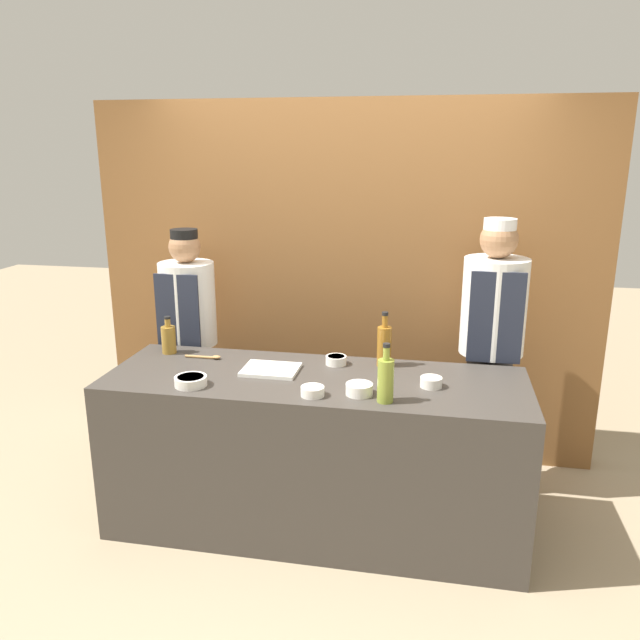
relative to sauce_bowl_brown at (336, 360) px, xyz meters
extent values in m
plane|color=tan|center=(-0.08, -0.23, -0.92)|extent=(14.00, 14.00, 0.00)
cube|color=brown|center=(-0.08, 0.81, 0.28)|extent=(3.41, 0.18, 2.40)
cube|color=#3D3833|center=(-0.08, -0.23, -0.48)|extent=(2.28, 0.77, 0.90)
cylinder|color=white|center=(0.00, 0.00, 0.00)|extent=(0.12, 0.12, 0.05)
cylinder|color=brown|center=(0.00, 0.00, 0.01)|extent=(0.10, 0.10, 0.01)
cylinder|color=white|center=(0.54, -0.25, 0.00)|extent=(0.11, 0.11, 0.05)
cylinder|color=yellow|center=(0.54, -0.25, 0.02)|extent=(0.09, 0.09, 0.02)
cylinder|color=white|center=(0.19, -0.42, 0.00)|extent=(0.14, 0.14, 0.06)
cylinder|color=red|center=(0.19, -0.42, 0.02)|extent=(0.11, 0.11, 0.02)
cylinder|color=white|center=(-0.04, -0.48, 0.00)|extent=(0.12, 0.12, 0.05)
cylinder|color=silver|center=(-0.04, -0.48, 0.01)|extent=(0.10, 0.10, 0.01)
cylinder|color=white|center=(-0.69, -0.47, 0.00)|extent=(0.17, 0.17, 0.05)
cylinder|color=#703384|center=(-0.69, -0.47, 0.02)|extent=(0.14, 0.14, 0.02)
cube|color=white|center=(-0.34, -0.18, -0.02)|extent=(0.30, 0.24, 0.02)
cylinder|color=olive|center=(-1.02, 0.01, 0.05)|extent=(0.09, 0.09, 0.16)
cylinder|color=olive|center=(-1.02, 0.01, 0.16)|extent=(0.03, 0.03, 0.05)
cylinder|color=black|center=(-1.02, 0.01, 0.19)|extent=(0.04, 0.04, 0.01)
cylinder|color=#9E661E|center=(0.27, 0.03, 0.09)|extent=(0.08, 0.08, 0.23)
cylinder|color=#9E661E|center=(0.27, 0.03, 0.23)|extent=(0.03, 0.03, 0.07)
cylinder|color=black|center=(0.27, 0.03, 0.28)|extent=(0.04, 0.04, 0.02)
cylinder|color=olive|center=(0.32, -0.49, 0.08)|extent=(0.08, 0.08, 0.21)
cylinder|color=olive|center=(0.32, -0.49, 0.22)|extent=(0.03, 0.03, 0.07)
cylinder|color=black|center=(0.32, -0.49, 0.26)|extent=(0.04, 0.04, 0.02)
cylinder|color=#B2844C|center=(-0.81, -0.05, -0.02)|extent=(0.18, 0.02, 0.02)
ellipsoid|color=#B2844C|center=(-0.70, -0.05, -0.01)|extent=(0.05, 0.04, 0.02)
cylinder|color=#28282D|center=(-1.04, 0.37, -0.50)|extent=(0.26, 0.26, 0.84)
cylinder|color=white|center=(-1.04, 0.37, 0.19)|extent=(0.36, 0.36, 0.54)
cube|color=#232838|center=(-1.04, 0.20, 0.17)|extent=(0.29, 0.02, 0.50)
sphere|color=#9E704C|center=(-1.04, 0.37, 0.56)|extent=(0.20, 0.20, 0.20)
cylinder|color=black|center=(-1.04, 0.37, 0.64)|extent=(0.17, 0.17, 0.07)
cylinder|color=#28282D|center=(0.88, 0.37, -0.47)|extent=(0.27, 0.27, 0.90)
cylinder|color=white|center=(0.88, 0.37, 0.26)|extent=(0.38, 0.38, 0.58)
cube|color=#232838|center=(0.88, 0.19, 0.24)|extent=(0.30, 0.02, 0.53)
sphere|color=#9E704C|center=(0.88, 0.37, 0.66)|extent=(0.22, 0.22, 0.22)
cylinder|color=white|center=(0.88, 0.37, 0.74)|extent=(0.19, 0.19, 0.08)
camera|label=1|loc=(0.55, -3.33, 1.17)|focal=35.00mm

